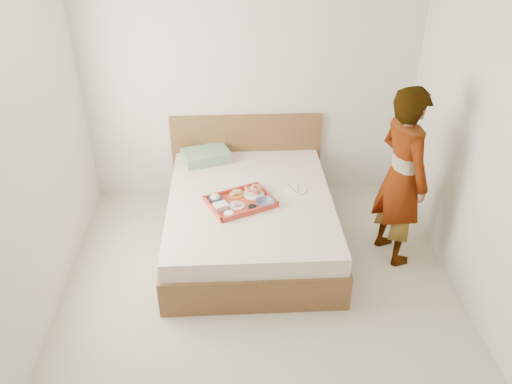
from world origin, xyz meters
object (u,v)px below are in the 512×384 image
(bed, at_px, (250,220))
(tray, at_px, (240,201))
(person, at_px, (402,177))
(dinner_plate, at_px, (295,189))

(bed, distance_m, tray, 0.33)
(person, bearing_deg, bed, 61.87)
(tray, xyz_separation_m, person, (1.44, -0.13, 0.30))
(tray, distance_m, person, 1.48)
(person, bearing_deg, dinner_plate, 50.77)
(dinner_plate, height_order, person, person)
(bed, height_order, tray, tray)
(bed, xyz_separation_m, dinner_plate, (0.44, 0.11, 0.27))
(bed, bearing_deg, dinner_plate, 14.10)
(dinner_plate, bearing_deg, person, -21.21)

